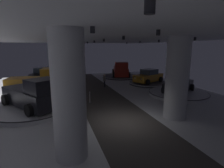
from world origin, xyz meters
TOP-DOWN VIEW (x-y plane):
  - ground at (0.00, 0.00)m, footprint 24.00×44.00m
  - ceiling_with_spotlights at (0.00, 0.00)m, footprint 24.00×44.00m
  - column_right at (3.63, -0.32)m, footprint 1.50×1.50m
  - column_left at (-3.59, -2.80)m, footprint 1.40×1.40m
  - brand_sign_pylon at (-3.65, -0.53)m, footprint 1.31×0.74m
  - display_platform_deep_right at (6.02, 16.62)m, footprint 5.95×5.95m
  - pickup_truck_deep_right at (5.93, 16.31)m, footprint 3.85×5.68m
  - display_platform_deep_left at (-5.84, 15.88)m, footprint 4.80×4.80m
  - display_car_deep_left at (-5.83, 15.91)m, footprint 3.09×4.53m
  - display_platform_far_right at (7.57, 10.41)m, footprint 5.08×5.08m
  - display_car_far_right at (7.60, 10.43)m, footprint 4.57×3.48m
  - display_platform_far_left at (-6.20, 10.02)m, footprint 5.68×5.68m
  - pickup_truck_far_left at (-5.88, 9.96)m, footprint 5.58×3.37m
  - display_platform_mid_left at (-5.88, 4.14)m, footprint 6.04×6.04m
  - pickup_truck_mid_left at (-5.70, 3.87)m, footprint 4.70×5.58m
  - display_platform_mid_right at (7.66, 4.47)m, footprint 5.82×5.82m
  - display_car_mid_right at (7.64, 4.45)m, footprint 4.48×3.87m
  - visitor_walking_near at (1.58, 10.35)m, footprint 0.32×0.32m
  - stanchion_a at (-1.33, 4.66)m, footprint 0.28×0.28m

SIDE VIEW (x-z plane):
  - ground at x=0.00m, z-range -0.05..0.00m
  - display_platform_far_right at x=7.57m, z-range 0.02..0.27m
  - display_platform_deep_right at x=6.02m, z-range 0.02..0.28m
  - display_platform_far_left at x=-6.20m, z-range 0.02..0.31m
  - display_platform_mid_right at x=7.66m, z-range 0.02..0.34m
  - display_platform_mid_left at x=-5.88m, z-range 0.02..0.36m
  - display_platform_deep_left at x=-5.84m, z-range 0.02..0.36m
  - stanchion_a at x=-1.33m, z-range -0.13..0.88m
  - visitor_walking_near at x=1.58m, z-range 0.11..1.70m
  - display_car_far_right at x=7.60m, z-range 0.16..1.87m
  - display_car_mid_right at x=7.64m, z-range 0.24..1.94m
  - display_car_deep_left at x=-5.83m, z-range 0.26..1.96m
  - pickup_truck_deep_right at x=5.93m, z-range 0.05..2.35m
  - pickup_truck_far_left at x=-5.88m, z-range 0.08..2.38m
  - pickup_truck_mid_left at x=-5.70m, z-range 0.13..2.43m
  - brand_sign_pylon at x=-3.65m, z-range 0.07..4.12m
  - column_right at x=3.63m, z-range 0.00..5.50m
  - column_left at x=-3.59m, z-range 0.00..5.50m
  - ceiling_with_spotlights at x=0.00m, z-range 5.35..5.74m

